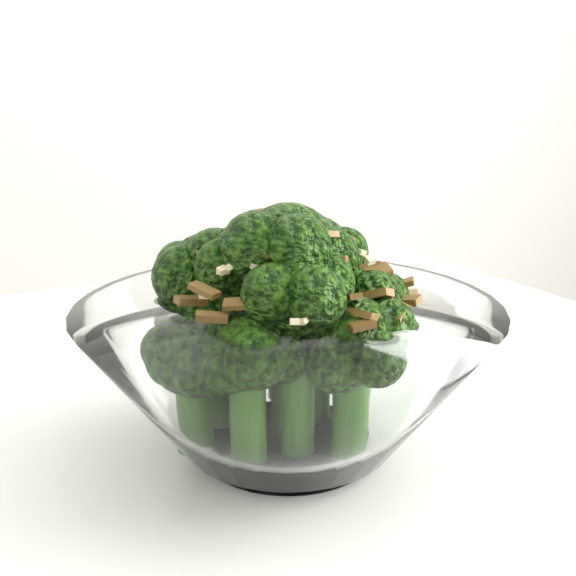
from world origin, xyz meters
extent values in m
cylinder|color=white|center=(0.31, 0.55, 0.35)|extent=(0.04, 0.04, 0.71)
cylinder|color=white|center=(0.14, 0.10, 0.75)|extent=(0.10, 0.10, 0.01)
cylinder|color=#2B5717|center=(0.14, 0.10, 0.81)|extent=(0.02, 0.02, 0.09)
sphere|color=#27520F|center=(0.14, 0.10, 0.87)|extent=(0.06, 0.06, 0.06)
cylinder|color=#2B5717|center=(0.15, 0.12, 0.80)|extent=(0.02, 0.02, 0.08)
sphere|color=#27520F|center=(0.15, 0.12, 0.86)|extent=(0.05, 0.05, 0.05)
cylinder|color=#2B5717|center=(0.12, 0.11, 0.80)|extent=(0.02, 0.02, 0.08)
sphere|color=#27520F|center=(0.12, 0.11, 0.86)|extent=(0.05, 0.05, 0.05)
cylinder|color=#2B5717|center=(0.14, 0.08, 0.80)|extent=(0.02, 0.02, 0.08)
sphere|color=#27520F|center=(0.14, 0.08, 0.85)|extent=(0.05, 0.05, 0.05)
cylinder|color=#2B5717|center=(0.18, 0.10, 0.79)|extent=(0.02, 0.02, 0.06)
sphere|color=#27520F|center=(0.18, 0.10, 0.84)|extent=(0.05, 0.05, 0.05)
cylinder|color=#2B5717|center=(0.10, 0.12, 0.79)|extent=(0.02, 0.02, 0.06)
sphere|color=#27520F|center=(0.10, 0.12, 0.83)|extent=(0.05, 0.05, 0.05)
cylinder|color=#2B5717|center=(0.17, 0.06, 0.79)|extent=(0.02, 0.02, 0.06)
sphere|color=#27520F|center=(0.17, 0.06, 0.83)|extent=(0.05, 0.05, 0.05)
cylinder|color=#2B5717|center=(0.11, 0.07, 0.79)|extent=(0.02, 0.02, 0.05)
sphere|color=#27520F|center=(0.11, 0.07, 0.83)|extent=(0.04, 0.04, 0.04)
cylinder|color=#2B5717|center=(0.19, 0.13, 0.79)|extent=(0.02, 0.02, 0.04)
sphere|color=#27520F|center=(0.19, 0.13, 0.82)|extent=(0.04, 0.04, 0.04)
cylinder|color=#2B5717|center=(0.09, 0.09, 0.78)|extent=(0.02, 0.02, 0.04)
sphere|color=#27520F|center=(0.09, 0.09, 0.82)|extent=(0.04, 0.04, 0.04)
cylinder|color=#2B5717|center=(0.14, 0.15, 0.79)|extent=(0.02, 0.02, 0.05)
sphere|color=#27520F|center=(0.14, 0.15, 0.82)|extent=(0.04, 0.04, 0.04)
cylinder|color=#2B5717|center=(0.10, 0.14, 0.80)|extent=(0.02, 0.02, 0.07)
sphere|color=#27520F|center=(0.10, 0.14, 0.85)|extent=(0.05, 0.05, 0.05)
cylinder|color=#2B5717|center=(0.16, 0.12, 0.80)|extent=(0.02, 0.02, 0.07)
sphere|color=#27520F|center=(0.16, 0.12, 0.85)|extent=(0.04, 0.04, 0.04)
cube|color=brown|center=(0.17, 0.15, 0.86)|extent=(0.01, 0.02, 0.01)
cube|color=brown|center=(0.15, 0.13, 0.87)|extent=(0.01, 0.01, 0.01)
cube|color=brown|center=(0.09, 0.06, 0.85)|extent=(0.02, 0.01, 0.01)
cube|color=brown|center=(0.12, 0.11, 0.88)|extent=(0.02, 0.02, 0.01)
cube|color=brown|center=(0.16, 0.16, 0.84)|extent=(0.01, 0.02, 0.01)
cube|color=brown|center=(0.18, 0.10, 0.86)|extent=(0.02, 0.01, 0.01)
cube|color=brown|center=(0.17, 0.15, 0.85)|extent=(0.01, 0.01, 0.01)
cube|color=brown|center=(0.16, 0.08, 0.87)|extent=(0.01, 0.02, 0.01)
cube|color=brown|center=(0.09, 0.08, 0.85)|extent=(0.02, 0.01, 0.01)
cube|color=brown|center=(0.11, 0.10, 0.88)|extent=(0.01, 0.01, 0.01)
cube|color=brown|center=(0.15, 0.11, 0.88)|extent=(0.02, 0.01, 0.01)
cube|color=brown|center=(0.15, 0.08, 0.88)|extent=(0.02, 0.02, 0.01)
cube|color=brown|center=(0.20, 0.10, 0.85)|extent=(0.01, 0.01, 0.01)
cube|color=brown|center=(0.12, 0.08, 0.88)|extent=(0.02, 0.02, 0.01)
cube|color=brown|center=(0.10, 0.11, 0.87)|extent=(0.01, 0.01, 0.01)
cube|color=brown|center=(0.18, 0.13, 0.86)|extent=(0.01, 0.02, 0.00)
cube|color=brown|center=(0.16, 0.06, 0.86)|extent=(0.01, 0.02, 0.01)
cube|color=brown|center=(0.12, 0.11, 0.88)|extent=(0.02, 0.01, 0.01)
cube|color=brown|center=(0.12, 0.14, 0.87)|extent=(0.02, 0.01, 0.01)
cube|color=brown|center=(0.08, 0.14, 0.84)|extent=(0.01, 0.02, 0.01)
cube|color=brown|center=(0.16, 0.04, 0.85)|extent=(0.01, 0.01, 0.01)
cube|color=brown|center=(0.18, 0.12, 0.86)|extent=(0.01, 0.01, 0.01)
cube|color=brown|center=(0.12, 0.07, 0.86)|extent=(0.01, 0.02, 0.01)
cube|color=brown|center=(0.20, 0.08, 0.84)|extent=(0.02, 0.02, 0.01)
cube|color=brown|center=(0.12, 0.12, 0.87)|extent=(0.02, 0.01, 0.01)
cube|color=brown|center=(0.10, 0.15, 0.85)|extent=(0.02, 0.02, 0.01)
cube|color=brown|center=(0.17, 0.05, 0.85)|extent=(0.02, 0.02, 0.01)
cube|color=brown|center=(0.17, 0.12, 0.87)|extent=(0.01, 0.02, 0.01)
cube|color=brown|center=(0.13, 0.11, 0.89)|extent=(0.01, 0.02, 0.01)
cube|color=brown|center=(0.11, 0.15, 0.85)|extent=(0.02, 0.01, 0.01)
cube|color=brown|center=(0.15, 0.15, 0.86)|extent=(0.01, 0.02, 0.01)
cube|color=brown|center=(0.18, 0.06, 0.84)|extent=(0.02, 0.02, 0.01)
cube|color=brown|center=(0.12, 0.08, 0.87)|extent=(0.02, 0.01, 0.01)
cube|color=brown|center=(0.13, 0.06, 0.86)|extent=(0.01, 0.01, 0.00)
cube|color=brown|center=(0.16, 0.14, 0.86)|extent=(0.02, 0.02, 0.01)
cube|color=brown|center=(0.11, 0.10, 0.88)|extent=(0.02, 0.01, 0.01)
cube|color=brown|center=(0.19, 0.07, 0.85)|extent=(0.01, 0.01, 0.01)
cube|color=brown|center=(0.09, 0.07, 0.86)|extent=(0.02, 0.02, 0.01)
cube|color=brown|center=(0.13, 0.12, 0.88)|extent=(0.01, 0.02, 0.01)
cube|color=brown|center=(0.17, 0.05, 0.84)|extent=(0.01, 0.02, 0.01)
cube|color=brown|center=(0.11, 0.14, 0.85)|extent=(0.01, 0.01, 0.01)
cube|color=brown|center=(0.16, 0.09, 0.88)|extent=(0.02, 0.02, 0.01)
cube|color=brown|center=(0.16, 0.14, 0.86)|extent=(0.01, 0.01, 0.00)
cube|color=brown|center=(0.10, 0.10, 0.87)|extent=(0.02, 0.01, 0.01)
cube|color=brown|center=(0.19, 0.09, 0.86)|extent=(0.02, 0.01, 0.01)
cube|color=brown|center=(0.13, 0.09, 0.88)|extent=(0.01, 0.01, 0.01)
cube|color=brown|center=(0.18, 0.07, 0.85)|extent=(0.02, 0.02, 0.01)
cube|color=brown|center=(0.15, 0.11, 0.88)|extent=(0.01, 0.01, 0.01)
cube|color=brown|center=(0.11, 0.06, 0.85)|extent=(0.02, 0.01, 0.01)
cube|color=brown|center=(0.13, 0.13, 0.87)|extent=(0.02, 0.02, 0.01)
cube|color=brown|center=(0.20, 0.10, 0.84)|extent=(0.02, 0.01, 0.01)
cube|color=brown|center=(0.14, 0.16, 0.85)|extent=(0.02, 0.01, 0.00)
cube|color=brown|center=(0.14, 0.16, 0.85)|extent=(0.02, 0.01, 0.01)
cube|color=beige|center=(0.13, 0.11, 0.89)|extent=(0.00, 0.00, 0.00)
cube|color=beige|center=(0.11, 0.11, 0.88)|extent=(0.01, 0.01, 0.01)
cube|color=beige|center=(0.14, 0.04, 0.85)|extent=(0.01, 0.00, 0.00)
cube|color=beige|center=(0.13, 0.08, 0.88)|extent=(0.01, 0.01, 0.00)
cube|color=beige|center=(0.15, 0.06, 0.87)|extent=(0.01, 0.01, 0.00)
cube|color=beige|center=(0.16, 0.12, 0.88)|extent=(0.01, 0.01, 0.01)
cube|color=beige|center=(0.20, 0.09, 0.85)|extent=(0.01, 0.00, 0.00)
cube|color=beige|center=(0.09, 0.08, 0.86)|extent=(0.01, 0.01, 0.00)
cube|color=beige|center=(0.13, 0.04, 0.85)|extent=(0.01, 0.01, 0.00)
cube|color=beige|center=(0.12, 0.13, 0.87)|extent=(0.00, 0.00, 0.00)
cube|color=beige|center=(0.18, 0.09, 0.87)|extent=(0.01, 0.01, 0.01)
cube|color=beige|center=(0.10, 0.08, 0.87)|extent=(0.01, 0.01, 0.00)
cube|color=beige|center=(0.13, 0.07, 0.88)|extent=(0.01, 0.01, 0.00)
cube|color=beige|center=(0.12, 0.16, 0.85)|extent=(0.01, 0.01, 0.00)
cube|color=beige|center=(0.14, 0.11, 0.89)|extent=(0.01, 0.01, 0.01)
cube|color=beige|center=(0.16, 0.10, 0.88)|extent=(0.01, 0.01, 0.01)
cube|color=beige|center=(0.10, 0.08, 0.86)|extent=(0.01, 0.01, 0.01)
cube|color=beige|center=(0.12, 0.09, 0.87)|extent=(0.01, 0.01, 0.00)
cube|color=beige|center=(0.12, 0.07, 0.87)|extent=(0.00, 0.00, 0.00)
cube|color=beige|center=(0.08, 0.11, 0.85)|extent=(0.01, 0.01, 0.00)
cube|color=beige|center=(0.09, 0.13, 0.86)|extent=(0.01, 0.01, 0.01)
cube|color=beige|center=(0.13, 0.07, 0.88)|extent=(0.01, 0.01, 0.00)
cube|color=beige|center=(0.16, 0.15, 0.85)|extent=(0.01, 0.01, 0.01)
cube|color=beige|center=(0.19, 0.12, 0.86)|extent=(0.01, 0.01, 0.01)
cube|color=beige|center=(0.18, 0.11, 0.87)|extent=(0.01, 0.01, 0.00)
cube|color=beige|center=(0.17, 0.12, 0.87)|extent=(0.01, 0.00, 0.00)
cube|color=beige|center=(0.11, 0.08, 0.87)|extent=(0.01, 0.01, 0.01)
camera|label=1|loc=(0.07, -0.31, 0.97)|focal=50.00mm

